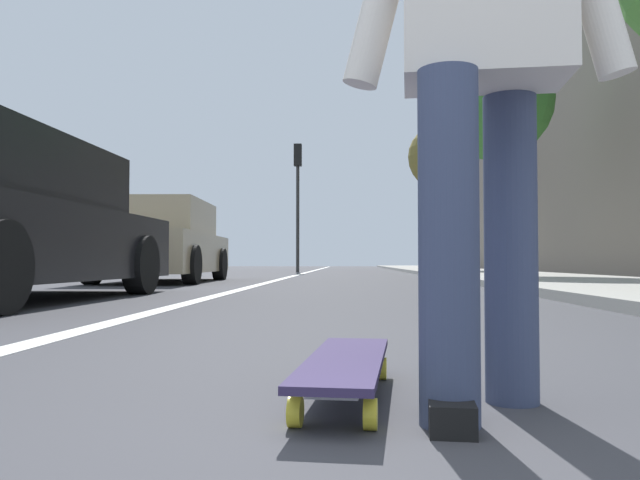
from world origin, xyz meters
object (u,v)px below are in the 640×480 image
Objects in this scene: skater_person at (483,37)px; street_tree_far at (441,158)px; parked_car_mid at (162,243)px; skateboard at (346,365)px; street_tree_mid at (493,102)px; traffic_light at (298,184)px.

street_tree_far is at bearing -8.10° from skater_person.
skater_person is 10.52m from parked_car_mid.
skateboard is 0.52× the size of skater_person.
skateboard is 20.35m from street_tree_far.
skater_person is at bearing -113.28° from skateboard.
skateboard is at bearing -160.48° from parked_car_mid.
street_tree_far reaches higher than skater_person.
skateboard is at bearing 66.72° from skater_person.
traffic_light is at bearing 29.78° from street_tree_mid.
skater_person is at bearing -174.05° from traffic_light.
street_tree_mid is at bearing -150.22° from traffic_light.
street_tree_mid is at bearing -70.31° from parked_car_mid.
street_tree_far reaches higher than traffic_light.
parked_car_mid is 11.50m from traffic_light.
skateboard is 0.16× the size of street_tree_mid.
street_tree_mid is (12.18, -2.83, 2.92)m from skater_person.
traffic_light reaches higher than skater_person.
skater_person is at bearing 166.92° from street_tree_mid.
skateboard is 13.00m from street_tree_mid.
traffic_light is at bearing 5.05° from skateboard.
skater_person is 20.31m from street_tree_far.
street_tree_far is (-1.06, -5.01, 0.75)m from traffic_light.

